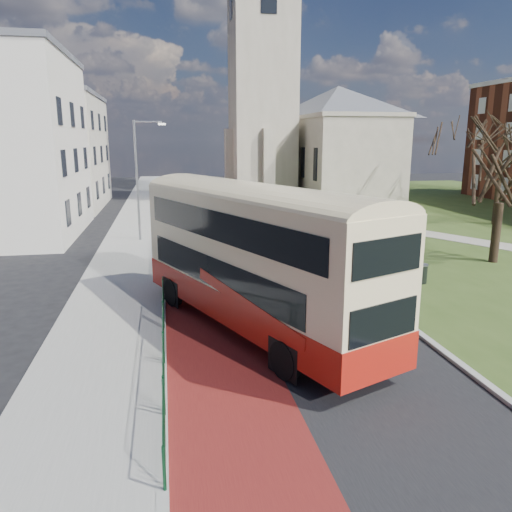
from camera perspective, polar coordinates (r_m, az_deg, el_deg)
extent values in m
plane|color=black|center=(18.28, -1.08, -8.92)|extent=(160.00, 160.00, 0.00)
cube|color=black|center=(37.59, -3.78, 2.61)|extent=(9.00, 120.00, 0.01)
cube|color=#591414|center=(37.39, -7.90, 2.46)|extent=(3.40, 120.00, 0.01)
cube|color=gray|center=(37.42, -13.72, 2.30)|extent=(4.00, 120.00, 0.12)
cube|color=#999993|center=(37.35, -10.66, 2.43)|extent=(0.25, 120.00, 0.13)
cube|color=#999993|center=(40.29, 2.41, 3.43)|extent=(0.25, 80.00, 0.13)
cube|color=#344B1A|center=(48.69, 25.95, 3.75)|extent=(40.00, 80.00, 0.04)
cylinder|color=#0D3C20|center=(21.51, -10.63, -2.64)|extent=(0.04, 24.00, 0.04)
cylinder|color=#0D3C20|center=(21.78, -10.53, -5.04)|extent=(0.04, 24.00, 0.04)
cube|color=gray|center=(55.99, 0.72, 18.42)|extent=(6.50, 6.50, 24.00)
cube|color=gray|center=(58.05, 9.11, 10.66)|extent=(9.00, 18.00, 9.00)
pyramid|color=#565960|center=(58.28, 9.41, 18.64)|extent=(9.00, 18.00, 3.60)
cube|color=silver|center=(40.33, -27.16, 10.87)|extent=(10.00, 14.00, 12.50)
cube|color=#B8B19B|center=(55.89, -22.46, 10.79)|extent=(10.00, 16.00, 11.00)
cube|color=#565960|center=(56.04, -22.99, 16.65)|extent=(10.30, 16.30, 0.50)
cylinder|color=gray|center=(34.87, -13.43, 8.28)|extent=(0.16, 0.16, 8.00)
cylinder|color=gray|center=(34.75, -12.25, 14.77)|extent=(1.80, 0.10, 0.10)
cube|color=silver|center=(34.73, -10.71, 14.59)|extent=(0.50, 0.18, 0.12)
cube|color=#9C170E|center=(18.27, -0.24, -5.10)|extent=(7.47, 12.52, 1.13)
cube|color=beige|center=(17.70, -0.25, 1.66)|extent=(7.42, 12.45, 3.26)
cube|color=black|center=(17.51, -4.73, -1.92)|extent=(4.01, 9.37, 1.07)
cube|color=black|center=(18.98, 2.78, -0.70)|extent=(4.01, 9.37, 1.07)
cube|color=black|center=(16.86, -4.29, 3.38)|extent=(4.40, 10.28, 1.01)
cube|color=black|center=(18.38, 3.46, 4.20)|extent=(4.40, 10.28, 1.01)
cube|color=black|center=(23.21, -8.59, 1.73)|extent=(2.36, 1.06, 1.18)
cube|color=black|center=(22.94, -8.73, 5.86)|extent=(2.36, 1.06, 1.01)
cube|color=orange|center=(22.86, -8.79, 7.46)|extent=(1.89, 0.88, 0.34)
cylinder|color=black|center=(21.39, -9.41, -4.12)|extent=(0.77, 1.21, 1.17)
cylinder|color=black|center=(22.52, -3.29, -3.07)|extent=(0.77, 1.21, 1.17)
cylinder|color=black|center=(14.94, 3.39, -11.76)|extent=(0.77, 1.21, 1.17)
cylinder|color=black|center=(16.52, 10.83, -9.46)|extent=(0.77, 1.21, 1.17)
cylinder|color=black|center=(31.33, 25.75, 2.42)|extent=(0.59, 0.59, 3.39)
cylinder|color=black|center=(45.68, 25.77, 5.54)|extent=(0.46, 0.46, 3.59)
cylinder|color=black|center=(25.59, 18.37, -1.98)|extent=(0.64, 0.64, 0.89)
cylinder|color=gray|center=(25.48, 18.45, -0.96)|extent=(0.69, 0.69, 0.06)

